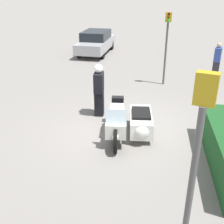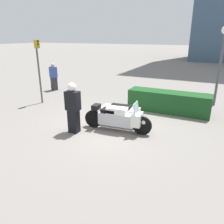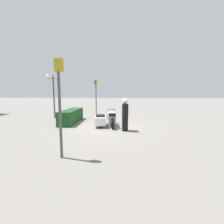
{
  "view_description": "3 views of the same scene",
  "coord_description": "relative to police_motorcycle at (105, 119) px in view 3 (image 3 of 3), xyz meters",
  "views": [
    {
      "loc": [
        8.18,
        0.79,
        4.3
      ],
      "look_at": [
        0.14,
        -0.38,
        0.55
      ],
      "focal_mm": 45.0,
      "sensor_mm": 36.0,
      "label": 1
    },
    {
      "loc": [
        3.75,
        -7.0,
        3.39
      ],
      "look_at": [
        0.34,
        -0.05,
        0.66
      ],
      "focal_mm": 35.0,
      "sensor_mm": 36.0,
      "label": 2
    },
    {
      "loc": [
        -9.21,
        -0.39,
        2.08
      ],
      "look_at": [
        0.96,
        -0.19,
        0.88
      ],
      "focal_mm": 24.0,
      "sensor_mm": 36.0,
      "label": 3
    }
  ],
  "objects": [
    {
      "name": "officer_rider",
      "position": [
        -1.35,
        -1.2,
        0.5
      ],
      "size": [
        0.52,
        0.33,
        1.85
      ],
      "rotation": [
        0.0,
        0.0,
        -1.52
      ],
      "color": "black",
      "rests_on": "ground"
    },
    {
      "name": "twin_lamp_post",
      "position": [
        3.14,
        4.68,
        2.47
      ],
      "size": [
        0.35,
        1.28,
        3.79
      ],
      "color": "#4C4C51",
      "rests_on": "ground"
    },
    {
      "name": "hedge_bush_curbside",
      "position": [
        1.24,
        2.63,
        -0.0
      ],
      "size": [
        3.7,
        0.92,
        0.95
      ],
      "primitive_type": "cube",
      "color": "#19471E",
      "rests_on": "ground"
    },
    {
      "name": "police_motorcycle",
      "position": [
        0.0,
        0.0,
        0.0
      ],
      "size": [
        2.6,
        1.4,
        1.17
      ],
      "rotation": [
        0.0,
        0.0,
        0.09
      ],
      "color": "black",
      "rests_on": "ground"
    },
    {
      "name": "traffic_light_far",
      "position": [
        -5.05,
        1.13,
        1.64
      ],
      "size": [
        0.23,
        0.26,
        3.19
      ],
      "rotation": [
        0.0,
        0.0,
        0.03
      ],
      "color": "#4C4C4C",
      "rests_on": "ground"
    },
    {
      "name": "traffic_light_near",
      "position": [
        4.44,
        1.19,
        1.75
      ],
      "size": [
        0.23,
        0.29,
        3.39
      ],
      "rotation": [
        0.0,
        0.0,
        2.86
      ],
      "color": "#4C4C4C",
      "rests_on": "ground"
    },
    {
      "name": "ground_plane",
      "position": [
        -0.59,
        -0.24,
        -0.47
      ],
      "size": [
        160.0,
        160.0,
        0.0
      ],
      "primitive_type": "plane",
      "color": "slate"
    }
  ]
}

